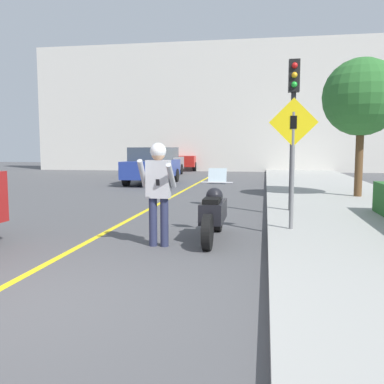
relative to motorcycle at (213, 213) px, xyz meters
The scene contains 11 objects.
ground_plane 3.96m from the motorcycle, 114.22° to the right, with size 80.00×80.00×0.00m, color #4C4C4F.
road_center_line 3.31m from the motorcycle, 132.39° to the left, with size 0.12×36.00×0.01m.
building_backdrop 22.82m from the motorcycle, 94.11° to the left, with size 28.00×1.20×8.87m.
motorcycle is the anchor object (origin of this frame).
person_biker 1.25m from the motorcycle, 141.77° to the right, with size 0.59×0.48×1.78m.
crossing_sign 1.90m from the motorcycle, 20.33° to the left, with size 0.91×0.08×2.47m.
traffic_light 4.00m from the motorcycle, 62.26° to the left, with size 0.26×0.30×3.62m.
street_tree 7.97m from the motorcycle, 59.25° to the left, with size 2.39×2.39×4.29m.
parked_car_blue 12.13m from the motorcycle, 110.36° to the left, with size 1.88×4.20×1.68m.
parked_car_grey 17.81m from the motorcycle, 106.69° to the left, with size 1.88×4.20×1.68m.
parked_car_red 23.62m from the motorcycle, 101.67° to the left, with size 1.88×4.20×1.68m.
Camera 1 is at (2.53, -4.14, 1.71)m, focal length 40.00 mm.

